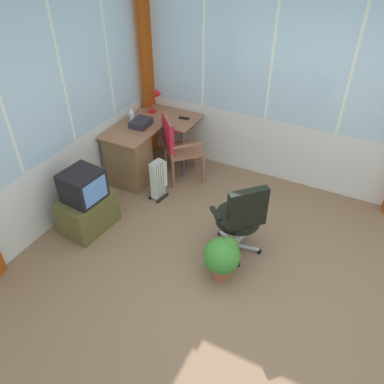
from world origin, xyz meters
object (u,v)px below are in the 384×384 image
object	(u,v)px
wooden_armchair	(175,142)
space_heater	(159,179)
tv_remote	(184,118)
desk_lamp	(157,98)
desk	(131,156)
potted_plant	(223,256)
tv_on_stand	(87,204)
paper_tray	(141,123)
office_chair	(241,215)
spray_bottle	(132,116)

from	to	relation	value
wooden_armchair	space_heater	bearing A→B (deg)	-178.05
tv_remote	desk_lamp	bearing A→B (deg)	75.56
desk	potted_plant	size ratio (longest dim) A/B	2.64
tv_on_stand	space_heater	xyz separation A→B (m)	(0.92, -0.45, -0.07)
desk_lamp	paper_tray	distance (m)	0.55
desk	tv_remote	distance (m)	0.93
office_chair	tv_on_stand	xyz separation A→B (m)	(-0.42, 1.79, -0.20)
tv_remote	paper_tray	xyz separation A→B (m)	(-0.46, 0.43, 0.03)
wooden_armchair	space_heater	xyz separation A→B (m)	(-0.49, -0.02, -0.32)
desk	desk_lamp	world-z (taller)	desk_lamp
desk_lamp	potted_plant	distance (m)	2.73
tv_remote	spray_bottle	xyz separation A→B (m)	(-0.44, 0.59, 0.09)
office_chair	space_heater	bearing A→B (deg)	69.59
tv_on_stand	paper_tray	bearing A→B (deg)	3.05
desk_lamp	potted_plant	bearing A→B (deg)	-134.62
spray_bottle	paper_tray	world-z (taller)	spray_bottle
desk	paper_tray	bearing A→B (deg)	-4.19
spray_bottle	paper_tray	distance (m)	0.17
desk	potted_plant	distance (m)	2.13
desk	office_chair	bearing A→B (deg)	-109.34
tv_remote	potted_plant	world-z (taller)	tv_remote
desk_lamp	spray_bottle	xyz separation A→B (m)	(-0.50, 0.11, -0.10)
desk	tv_on_stand	size ratio (longest dim) A/B	1.60
spray_bottle	desk_lamp	bearing A→B (deg)	-12.74
desk_lamp	office_chair	distance (m)	2.44
wooden_armchair	office_chair	distance (m)	1.69
office_chair	tv_remote	bearing A→B (deg)	45.80
desk_lamp	paper_tray	xyz separation A→B (m)	(-0.53, -0.05, -0.16)
tv_on_stand	space_heater	distance (m)	1.02
paper_tray	office_chair	distance (m)	2.10
desk	tv_on_stand	bearing A→B (deg)	-175.12
desk	wooden_armchair	xyz separation A→B (m)	(0.33, -0.52, 0.20)
tv_remote	paper_tray	size ratio (longest dim) A/B	0.50
space_heater	desk_lamp	bearing A→B (deg)	30.41
desk	tv_remote	xyz separation A→B (m)	(0.74, -0.45, 0.36)
desk_lamp	office_chair	world-z (taller)	desk_lamp
tv_remote	spray_bottle	size ratio (longest dim) A/B	0.69
paper_tray	office_chair	size ratio (longest dim) A/B	0.31
tv_remote	office_chair	bearing A→B (deg)	-140.95
paper_tray	tv_on_stand	world-z (taller)	paper_tray
tv_remote	paper_tray	distance (m)	0.63
spray_bottle	office_chair	xyz separation A→B (m)	(-0.96, -2.03, -0.31)
space_heater	desk	bearing A→B (deg)	73.41
spray_bottle	paper_tray	xyz separation A→B (m)	(-0.02, -0.16, -0.06)
spray_bottle	office_chair	bearing A→B (deg)	-115.35
desk_lamp	tv_on_stand	xyz separation A→B (m)	(-1.88, -0.12, -0.61)
desk	tv_on_stand	xyz separation A→B (m)	(-1.08, -0.09, -0.05)
desk_lamp	tv_on_stand	size ratio (longest dim) A/B	0.40
spray_bottle	tv_on_stand	world-z (taller)	spray_bottle
desk_lamp	tv_remote	bearing A→B (deg)	-97.69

